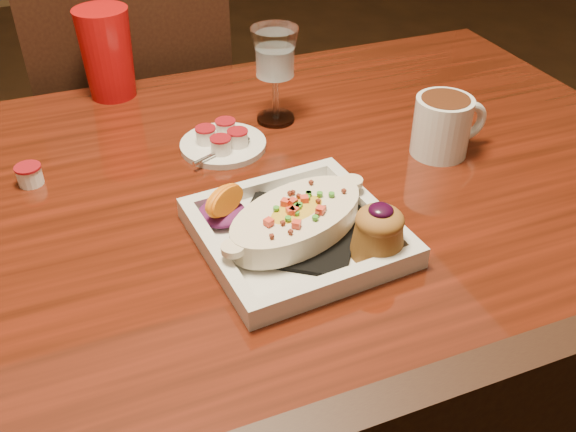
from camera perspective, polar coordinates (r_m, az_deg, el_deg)
name	(u,v)px	position (r m, az deg, el deg)	size (l,w,h in m)	color
table	(208,256)	(0.97, -7.08, -3.56)	(1.50, 0.90, 0.75)	#621B0E
chair_far	(139,145)	(1.57, -13.06, 6.15)	(0.42, 0.42, 0.93)	black
plate	(305,226)	(0.82, 1.50, -0.92)	(0.26, 0.26, 0.08)	silver
coffee_mug	(444,124)	(1.03, 13.68, 7.98)	(0.12, 0.09, 0.09)	silver
goblet	(275,58)	(1.07, -1.17, 13.86)	(0.08, 0.08, 0.16)	silver
saucer	(223,142)	(1.03, -5.83, 6.54)	(0.14, 0.14, 0.09)	silver
creamer_loose	(29,175)	(1.01, -22.00, 3.41)	(0.04, 0.04, 0.03)	white
red_tumbler	(107,54)	(1.22, -15.78, 13.72)	(0.10, 0.10, 0.16)	#B60D0E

